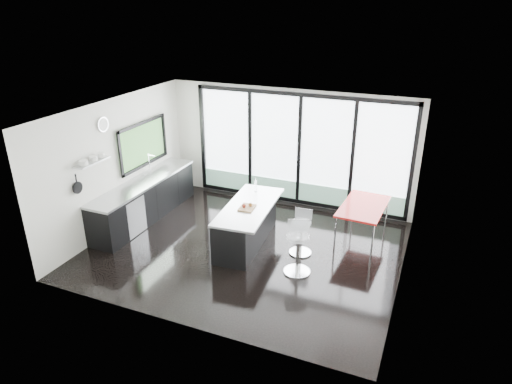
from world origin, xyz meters
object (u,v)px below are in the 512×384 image
at_px(island, 246,224).
at_px(bar_stool_far, 301,238).
at_px(red_table, 362,223).
at_px(bar_stool_near, 298,254).

relative_size(island, bar_stool_far, 3.09).
bearing_deg(red_table, bar_stool_near, -116.35).
height_order(island, bar_stool_far, island).
distance_m(bar_stool_near, red_table, 1.91).
xyz_separation_m(bar_stool_far, red_table, (1.00, 1.03, 0.04)).
relative_size(bar_stool_near, bar_stool_far, 1.11).
bearing_deg(island, bar_stool_near, -26.57).
xyz_separation_m(bar_stool_near, bar_stool_far, (-0.15, 0.68, -0.04)).
distance_m(island, bar_stool_near, 1.47).
height_order(island, red_table, island).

